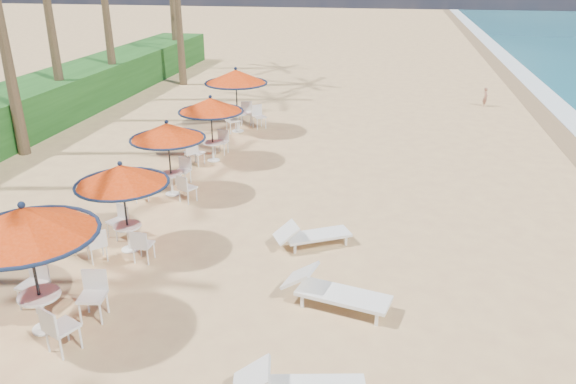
# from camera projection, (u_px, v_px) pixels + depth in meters

# --- Properties ---
(ground) EXTENTS (160.00, 160.00, 0.00)m
(ground) POSITION_uv_depth(u_px,v_px,m) (296.00, 360.00, 9.93)
(ground) COLOR tan
(ground) RESTS_ON ground
(scrub_hedge) EXTENTS (3.00, 40.00, 1.80)m
(scrub_hedge) POSITION_uv_depth(u_px,v_px,m) (4.00, 117.00, 21.88)
(scrub_hedge) COLOR #194716
(scrub_hedge) RESTS_ON ground
(station_0) EXTENTS (2.56, 2.56, 2.67)m
(station_0) POSITION_uv_depth(u_px,v_px,m) (31.00, 238.00, 10.05)
(station_0) COLOR black
(station_0) RESTS_ON ground
(station_1) EXTENTS (2.20, 2.20, 2.30)m
(station_1) POSITION_uv_depth(u_px,v_px,m) (121.00, 186.00, 13.06)
(station_1) COLOR black
(station_1) RESTS_ON ground
(station_2) EXTENTS (2.22, 2.24, 2.32)m
(station_2) POSITION_uv_depth(u_px,v_px,m) (168.00, 141.00, 16.33)
(station_2) COLOR black
(station_2) RESTS_ON ground
(station_3) EXTENTS (2.25, 2.25, 2.35)m
(station_3) POSITION_uv_depth(u_px,v_px,m) (209.00, 113.00, 19.18)
(station_3) COLOR black
(station_3) RESTS_ON ground
(station_4) EXTENTS (2.54, 2.64, 2.65)m
(station_4) POSITION_uv_depth(u_px,v_px,m) (238.00, 84.00, 22.58)
(station_4) COLOR black
(station_4) RESTS_ON ground
(lounger_mid) EXTENTS (2.30, 1.17, 0.79)m
(lounger_mid) POSITION_uv_depth(u_px,v_px,m) (332.00, 291.00, 11.34)
(lounger_mid) COLOR white
(lounger_mid) RESTS_ON ground
(lounger_far) EXTENTS (1.95, 1.43, 0.68)m
(lounger_far) POSITION_uv_depth(u_px,v_px,m) (310.00, 234.00, 13.78)
(lounger_far) COLOR white
(lounger_far) RESTS_ON ground
(person) EXTENTS (0.27, 0.38, 0.96)m
(person) POSITION_uv_depth(u_px,v_px,m) (486.00, 96.00, 27.09)
(person) COLOR #97614D
(person) RESTS_ON ground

